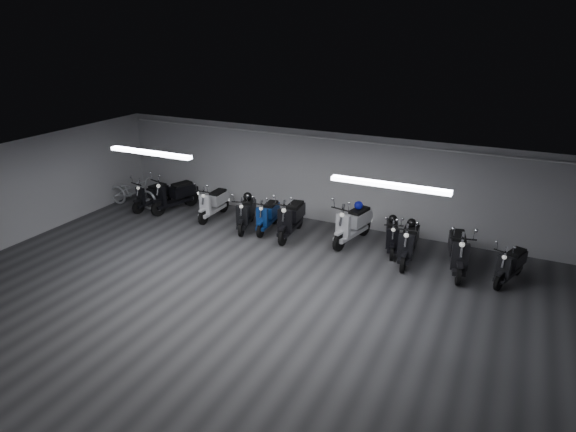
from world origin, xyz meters
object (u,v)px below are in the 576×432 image
at_px(scooter_8, 409,237).
at_px(helmet_2, 248,197).
at_px(scooter_7, 392,231).
at_px(scooter_3, 246,208).
at_px(scooter_10, 511,260).
at_px(bicycle, 132,189).
at_px(helmet_0, 359,205).
at_px(helmet_1, 412,223).
at_px(scooter_9, 459,245).
at_px(scooter_4, 267,211).
at_px(helmet_3, 393,219).
at_px(scooter_1, 174,190).
at_px(scooter_6, 353,218).
at_px(scooter_2, 213,198).
at_px(scooter_5, 291,213).
at_px(scooter_0, 151,191).

relative_size(scooter_8, helmet_2, 7.03).
height_order(scooter_7, scooter_8, scooter_8).
distance_m(scooter_3, scooter_10, 7.23).
relative_size(bicycle, helmet_0, 7.80).
bearing_deg(helmet_1, scooter_9, -13.80).
xyz_separation_m(scooter_4, helmet_3, (3.61, 0.36, 0.24)).
relative_size(scooter_1, scooter_3, 1.11).
bearing_deg(scooter_10, scooter_6, -167.61).
xyz_separation_m(helmet_0, helmet_2, (-3.30, -0.42, -0.11)).
bearing_deg(scooter_1, helmet_1, 16.00).
height_order(scooter_1, bicycle, scooter_1).
height_order(scooter_6, scooter_7, scooter_6).
xyz_separation_m(scooter_8, helmet_2, (-4.89, 0.35, 0.23)).
distance_m(scooter_2, scooter_7, 5.65).
height_order(scooter_1, scooter_6, scooter_6).
bearing_deg(scooter_5, helmet_3, 4.96).
bearing_deg(scooter_2, scooter_9, -4.57).
bearing_deg(bicycle, helmet_0, -86.59).
bearing_deg(scooter_3, bicycle, 164.15).
distance_m(scooter_4, scooter_7, 3.67).
xyz_separation_m(scooter_2, scooter_7, (5.65, 0.02, -0.06)).
distance_m(scooter_0, scooter_8, 8.48).
bearing_deg(helmet_1, scooter_2, 178.57).
bearing_deg(helmet_2, scooter_0, -178.19).
distance_m(helmet_1, helmet_3, 0.70).
bearing_deg(scooter_9, scooter_5, 165.28).
bearing_deg(scooter_7, scooter_0, 165.87).
distance_m(scooter_6, scooter_9, 2.92).
distance_m(scooter_2, bicycle, 3.01).
xyz_separation_m(scooter_6, helmet_1, (1.64, -0.24, 0.24)).
relative_size(scooter_5, helmet_1, 8.24).
height_order(scooter_4, helmet_3, scooter_4).
relative_size(scooter_2, scooter_9, 0.91).
bearing_deg(helmet_3, scooter_3, -172.91).
bearing_deg(bicycle, helmet_1, -90.59).
bearing_deg(helmet_3, scooter_1, -178.12).
bearing_deg(scooter_0, scooter_4, 12.25).
bearing_deg(scooter_3, scooter_6, -8.81).
distance_m(scooter_0, helmet_2, 3.60).
relative_size(scooter_10, helmet_2, 5.99).
bearing_deg(helmet_3, scooter_2, -177.62).
relative_size(scooter_2, helmet_2, 6.62).
xyz_separation_m(scooter_2, helmet_2, (1.29, -0.06, 0.27)).
relative_size(scooter_4, scooter_8, 0.89).
bearing_deg(scooter_4, bicycle, 175.82).
height_order(scooter_4, bicycle, scooter_4).
distance_m(scooter_5, scooter_9, 4.60).
xyz_separation_m(scooter_3, scooter_9, (6.04, -0.16, 0.08)).
bearing_deg(scooter_10, helmet_1, -167.12).
xyz_separation_m(scooter_6, scooter_9, (2.87, -0.54, -0.01)).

